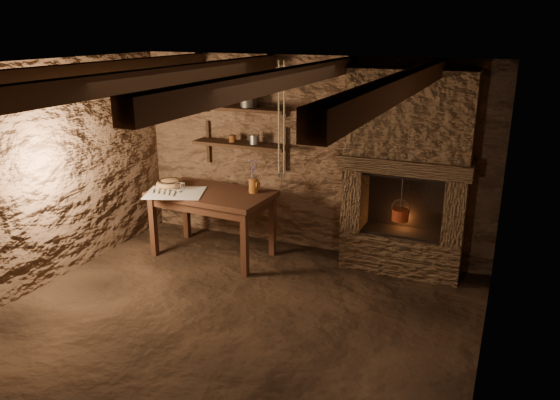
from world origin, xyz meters
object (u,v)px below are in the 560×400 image
at_px(wooden_bowl, 170,184).
at_px(iron_stockpot, 249,100).
at_px(stoneware_jug, 254,179).
at_px(red_pot, 400,214).
at_px(work_table, 213,221).

xyz_separation_m(wooden_bowl, iron_stockpot, (0.81, 0.59, 0.99)).
height_order(stoneware_jug, iron_stockpot, iron_stockpot).
relative_size(wooden_bowl, red_pot, 0.62).
bearing_deg(stoneware_jug, red_pot, -0.29).
bearing_deg(iron_stockpot, wooden_bowl, -144.02).
height_order(work_table, red_pot, red_pot).
relative_size(work_table, iron_stockpot, 6.55).
bearing_deg(wooden_bowl, stoneware_jug, 10.62).
bearing_deg(red_pot, work_table, -168.39).
relative_size(wooden_bowl, iron_stockpot, 1.49).
bearing_deg(wooden_bowl, red_pot, 9.68).
bearing_deg(work_table, wooden_bowl, -174.56).
distance_m(work_table, wooden_bowl, 0.72).
distance_m(stoneware_jug, iron_stockpot, 0.98).
bearing_deg(red_pot, iron_stockpot, 176.48).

